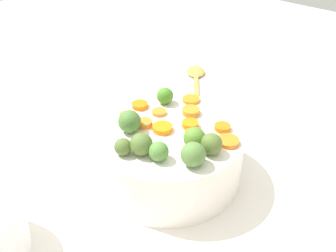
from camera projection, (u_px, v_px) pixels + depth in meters
tabletop at (146, 182)px, 0.82m from camera, size 2.40×2.40×0.02m
serving_bowl_carrots at (168, 153)px, 0.79m from camera, size 0.28×0.28×0.11m
carrot_slice_0 at (191, 100)px, 0.85m from camera, size 0.05×0.05×0.01m
carrot_slice_1 at (222, 127)px, 0.76m from camera, size 0.04×0.04×0.01m
carrot_slice_2 at (190, 124)px, 0.77m from camera, size 0.03×0.03×0.01m
carrot_slice_3 at (140, 105)px, 0.83m from camera, size 0.03×0.03×0.01m
carrot_slice_4 at (159, 112)px, 0.81m from camera, size 0.03×0.03×0.01m
carrot_slice_5 at (191, 111)px, 0.81m from camera, size 0.04×0.04×0.01m
carrot_slice_6 at (228, 141)px, 0.73m from camera, size 0.05×0.05×0.01m
carrot_slice_7 at (162, 128)px, 0.76m from camera, size 0.05×0.05×0.01m
carrot_slice_8 at (192, 134)px, 0.74m from camera, size 0.03×0.03×0.01m
carrot_slice_9 at (127, 115)px, 0.80m from camera, size 0.04×0.04×0.01m
carrot_slice_10 at (145, 123)px, 0.77m from camera, size 0.04×0.04×0.01m
brussels_sprout_0 at (165, 96)px, 0.83m from camera, size 0.03×0.03×0.03m
brussels_sprout_1 at (193, 154)px, 0.67m from camera, size 0.04×0.04×0.04m
brussels_sprout_2 at (141, 144)px, 0.69m from camera, size 0.04×0.04×0.04m
brussels_sprout_3 at (211, 144)px, 0.70m from camera, size 0.04×0.04×0.04m
brussels_sprout_4 at (159, 151)px, 0.68m from camera, size 0.03×0.03×0.03m
brussels_sprout_5 at (123, 147)px, 0.70m from camera, size 0.03×0.03×0.03m
brussels_sprout_6 at (195, 138)px, 0.71m from camera, size 0.04×0.04×0.04m
brussels_sprout_7 at (129, 121)px, 0.75m from camera, size 0.04×0.04×0.04m
wooden_spoon at (196, 81)px, 1.14m from camera, size 0.22×0.29×0.01m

